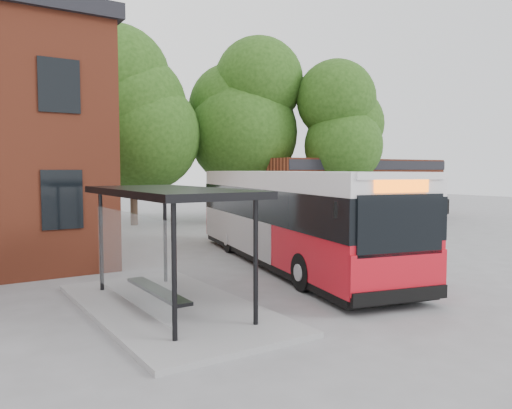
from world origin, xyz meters
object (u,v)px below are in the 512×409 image
bicycle_1 (290,220)px  bicycle_5 (327,220)px  bicycle_7 (358,216)px  city_bus (289,218)px  bicycle_6 (342,220)px  bicycle_2 (295,220)px  bus_shelter (169,249)px  bicycle_4 (320,222)px

bicycle_1 → bicycle_5: bicycle_1 is taller
bicycle_5 → bicycle_7: bearing=-82.6°
city_bus → bicycle_7: bearing=47.8°
bicycle_5 → bicycle_6: bicycle_5 is taller
bicycle_1 → bicycle_2: (0.53, 0.22, -0.07)m
bus_shelter → bicycle_7: bus_shelter is taller
bicycle_1 → bicycle_4: size_ratio=1.00×
bus_shelter → bicycle_6: bus_shelter is taller
bicycle_4 → city_bus: bearing=132.5°
city_bus → bicycle_2: bearing=64.2°
bus_shelter → city_bus: (5.75, 3.00, 0.17)m
bicycle_2 → bicycle_4: (0.55, -1.50, 0.01)m
bicycle_1 → bicycle_5: (1.77, -1.10, -0.04)m
bus_shelter → bicycle_6: size_ratio=4.62×
bicycle_4 → bicycle_7: (3.18, 0.22, 0.12)m
city_bus → bicycle_5: 11.23m
bicycle_5 → bicycle_7: size_ratio=0.81×
bicycle_5 → bicycle_2: bearing=50.0°
bicycle_5 → bicycle_7: (2.49, 0.04, 0.10)m
bicycle_6 → bus_shelter: bearing=108.2°
city_bus → bicycle_7: 13.19m
bus_shelter → bicycle_5: 17.55m
bicycle_4 → bicycle_5: bicycle_5 is taller
bus_shelter → bicycle_4: bus_shelter is taller
city_bus → bicycle_7: size_ratio=7.00×
bicycle_2 → bicycle_5: 1.81m
bus_shelter → bicycle_7: 19.62m
bicycle_1 → bicycle_4: (1.08, -1.28, -0.06)m
bicycle_2 → bicycle_7: bicycle_7 is taller
bicycle_5 → bicycle_7: bicycle_7 is taller
bicycle_6 → bicycle_7: 1.47m
bicycle_1 → bicycle_7: size_ratio=0.88×
bicycle_2 → bicycle_6: size_ratio=1.04×
city_bus → bicycle_1: bearing=65.7°
bicycle_5 → bicycle_1: bearing=64.8°
bicycle_1 → bus_shelter: bearing=146.9°
bicycle_2 → bicycle_5: bearing=-154.4°
city_bus → bicycle_4: (7.61, 7.29, -1.20)m
city_bus → bicycle_1: (6.53, 8.57, -1.14)m
bus_shelter → bicycle_7: bearing=32.4°
bicycle_5 → bicycle_6: 1.05m
bicycle_4 → bicycle_1: bearing=38.8°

